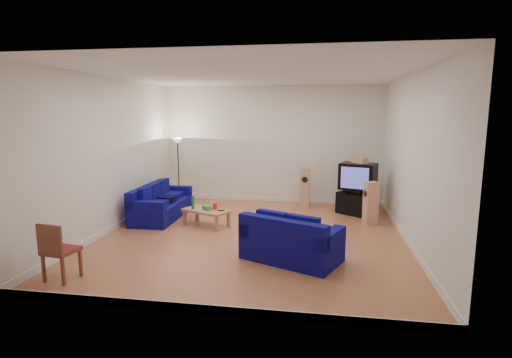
# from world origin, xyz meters

# --- Properties ---
(room) EXTENTS (6.01, 6.51, 3.21)m
(room) POSITION_xyz_m (0.00, 0.00, 1.54)
(room) COLOR brown
(room) RESTS_ON ground
(sofa_three_seat) EXTENTS (0.88, 2.01, 0.77)m
(sofa_three_seat) POSITION_xyz_m (-2.42, 1.04, 0.29)
(sofa_three_seat) COLOR #0C0A51
(sofa_three_seat) RESTS_ON ground
(sofa_loveseat) EXTENTS (1.80, 1.45, 0.79)m
(sofa_loveseat) POSITION_xyz_m (0.85, -1.28, 0.30)
(sofa_loveseat) COLOR #0C0A51
(sofa_loveseat) RESTS_ON ground
(coffee_table) EXTENTS (1.14, 0.89, 0.37)m
(coffee_table) POSITION_xyz_m (-1.13, 0.52, 0.32)
(coffee_table) COLOR tan
(coffee_table) RESTS_ON ground
(bottle) EXTENTS (0.08, 0.08, 0.29)m
(bottle) POSITION_xyz_m (-1.43, 0.54, 0.52)
(bottle) COLOR #197233
(bottle) RESTS_ON coffee_table
(tissue_box) EXTENTS (0.25, 0.24, 0.09)m
(tissue_box) POSITION_xyz_m (-1.10, 0.48, 0.42)
(tissue_box) COLOR green
(tissue_box) RESTS_ON coffee_table
(red_canister) EXTENTS (0.14, 0.14, 0.14)m
(red_canister) POSITION_xyz_m (-0.94, 0.57, 0.44)
(red_canister) COLOR red
(red_canister) RESTS_ON coffee_table
(remote) EXTENTS (0.15, 0.06, 0.02)m
(remote) POSITION_xyz_m (-0.77, 0.46, 0.38)
(remote) COLOR black
(remote) RESTS_ON coffee_table
(tv_stand) EXTENTS (0.98, 0.91, 0.53)m
(tv_stand) POSITION_xyz_m (2.20, 2.08, 0.27)
(tv_stand) COLOR black
(tv_stand) RESTS_ON ground
(av_receiver) EXTENTS (0.57, 0.57, 0.10)m
(av_receiver) POSITION_xyz_m (2.23, 2.07, 0.58)
(av_receiver) COLOR black
(av_receiver) RESTS_ON tv_stand
(television) EXTENTS (0.97, 0.84, 0.63)m
(television) POSITION_xyz_m (2.23, 2.06, 0.95)
(television) COLOR black
(television) RESTS_ON av_receiver
(centre_speaker) EXTENTS (0.39, 0.46, 0.15)m
(centre_speaker) POSITION_xyz_m (2.25, 2.11, 1.34)
(centre_speaker) COLOR tan
(centre_speaker) RESTS_ON television
(speaker_left) EXTENTS (0.25, 0.33, 1.06)m
(speaker_left) POSITION_xyz_m (0.94, 2.55, 0.53)
(speaker_left) COLOR tan
(speaker_left) RESTS_ON ground
(speaker_right) EXTENTS (0.34, 0.31, 0.96)m
(speaker_right) POSITION_xyz_m (2.45, 1.24, 0.48)
(speaker_right) COLOR tan
(speaker_right) RESTS_ON ground
(floor_lamp) EXTENTS (0.31, 0.31, 1.79)m
(floor_lamp) POSITION_xyz_m (-2.45, 2.45, 1.48)
(floor_lamp) COLOR black
(floor_lamp) RESTS_ON ground
(dining_chair) EXTENTS (0.49, 0.49, 0.90)m
(dining_chair) POSITION_xyz_m (-2.46, -2.65, 0.50)
(dining_chair) COLOR brown
(dining_chair) RESTS_ON ground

